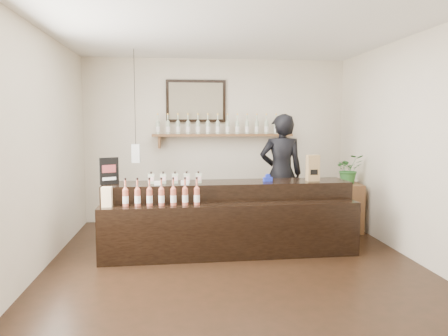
% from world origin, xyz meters
% --- Properties ---
extents(ground, '(5.00, 5.00, 0.00)m').
position_xyz_m(ground, '(0.00, 0.00, 0.00)').
color(ground, black).
rests_on(ground, ground).
extents(room_shell, '(5.00, 5.00, 5.00)m').
position_xyz_m(room_shell, '(0.00, 0.00, 1.70)').
color(room_shell, beige).
rests_on(room_shell, ground).
extents(back_wall_decor, '(2.66, 0.96, 1.69)m').
position_xyz_m(back_wall_decor, '(-0.14, 2.37, 1.75)').
color(back_wall_decor, brown).
rests_on(back_wall_decor, ground).
extents(counter, '(3.31, 0.97, 1.08)m').
position_xyz_m(counter, '(-0.01, 0.58, 0.43)').
color(counter, black).
rests_on(counter, ground).
extents(promo_sign, '(0.23, 0.14, 0.35)m').
position_xyz_m(promo_sign, '(-1.55, 0.62, 1.09)').
color(promo_sign, black).
rests_on(promo_sign, counter).
extents(paper_bag, '(0.17, 0.13, 0.36)m').
position_xyz_m(paper_bag, '(1.17, 0.67, 1.10)').
color(paper_bag, '#9D7A4C').
rests_on(paper_bag, counter).
extents(tape_dispenser, '(0.13, 0.07, 0.10)m').
position_xyz_m(tape_dispenser, '(0.55, 0.70, 0.96)').
color(tape_dispenser, '#1B2CBE').
rests_on(tape_dispenser, counter).
extents(side_cabinet, '(0.42, 0.55, 0.76)m').
position_xyz_m(side_cabinet, '(2.00, 1.47, 0.38)').
color(side_cabinet, brown).
rests_on(side_cabinet, ground).
extents(potted_plant, '(0.43, 0.37, 0.46)m').
position_xyz_m(potted_plant, '(2.00, 1.47, 0.99)').
color(potted_plant, '#2D6A2A').
rests_on(potted_plant, side_cabinet).
extents(shopkeeper, '(0.78, 0.53, 2.09)m').
position_xyz_m(shopkeeper, '(0.94, 1.55, 1.04)').
color(shopkeeper, black).
rests_on(shopkeeper, ground).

